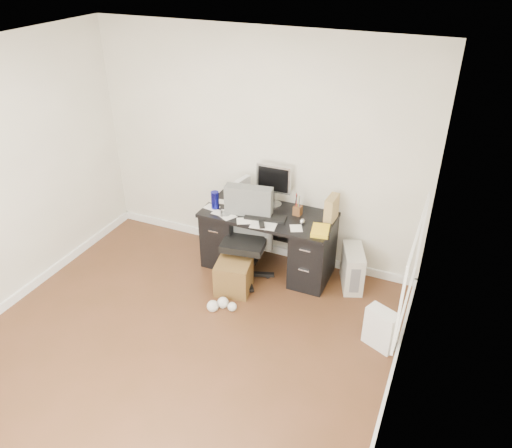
{
  "coord_description": "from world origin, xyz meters",
  "views": [
    {
      "loc": [
        2.14,
        -2.93,
        3.49
      ],
      "look_at": [
        0.34,
        1.2,
        0.86
      ],
      "focal_mm": 35.0,
      "sensor_mm": 36.0,
      "label": 1
    }
  ],
  "objects": [
    {
      "name": "office_chair",
      "position": [
        0.13,
        1.38,
        0.54
      ],
      "size": [
        0.7,
        0.7,
        1.09
      ],
      "primitive_type": null,
      "rotation": [
        0.0,
        0.0,
        0.16
      ],
      "color": "#535654",
      "rests_on": "ground"
    },
    {
      "name": "lcd_monitor",
      "position": [
        0.28,
        1.86,
        1.01
      ],
      "size": [
        0.41,
        0.24,
        0.51
      ],
      "primitive_type": null,
      "rotation": [
        0.0,
        0.0,
        0.03
      ],
      "color": "#BABBBF",
      "rests_on": "desk"
    },
    {
      "name": "magazine_file",
      "position": [
        0.99,
        1.78,
        0.9
      ],
      "size": [
        0.14,
        0.26,
        0.29
      ],
      "primitive_type": "cube",
      "rotation": [
        0.0,
        0.0,
        -0.05
      ],
      "color": "olive",
      "rests_on": "desk"
    },
    {
      "name": "desk_printer",
      "position": [
        -0.4,
        1.75,
        0.09
      ],
      "size": [
        0.38,
        0.34,
        0.18
      ],
      "primitive_type": "cube",
      "rotation": [
        0.0,
        0.0,
        0.31
      ],
      "color": "slate",
      "rests_on": "ground"
    },
    {
      "name": "loose_papers",
      "position": [
        0.1,
        1.6,
        0.75
      ],
      "size": [
        1.1,
        0.6,
        0.0
      ],
      "primitive_type": null,
      "color": "silver",
      "rests_on": "desk"
    },
    {
      "name": "paper_remote",
      "position": [
        0.35,
        1.39,
        0.76
      ],
      "size": [
        0.31,
        0.26,
        0.02
      ],
      "primitive_type": null,
      "rotation": [
        0.0,
        0.0,
        0.15
      ],
      "color": "silver",
      "rests_on": "desk"
    },
    {
      "name": "yellow_book",
      "position": [
        0.97,
        1.49,
        0.77
      ],
      "size": [
        0.24,
        0.28,
        0.04
      ],
      "primitive_type": "cube",
      "rotation": [
        0.0,
        0.0,
        0.18
      ],
      "color": "yellow",
      "rests_on": "desk"
    },
    {
      "name": "travel_mug",
      "position": [
        -0.31,
        1.53,
        0.85
      ],
      "size": [
        0.11,
        0.11,
        0.21
      ],
      "primitive_type": "cylinder",
      "rotation": [
        0.0,
        0.0,
        -0.17
      ],
      "color": "#151694",
      "rests_on": "desk"
    },
    {
      "name": "desk",
      "position": [
        0.3,
        1.65,
        0.4
      ],
      "size": [
        1.5,
        0.7,
        0.75
      ],
      "color": "black",
      "rests_on": "ground"
    },
    {
      "name": "white_binder",
      "position": [
        -0.09,
        1.79,
        0.9
      ],
      "size": [
        0.17,
        0.28,
        0.3
      ],
      "primitive_type": "cube",
      "rotation": [
        0.0,
        0.0,
        -0.19
      ],
      "color": "silver",
      "rests_on": "desk"
    },
    {
      "name": "computer_mouse",
      "position": [
        0.73,
        1.58,
        0.78
      ],
      "size": [
        0.07,
        0.07,
        0.06
      ],
      "primitive_type": "sphere",
      "rotation": [
        0.0,
        0.0,
        -0.14
      ],
      "color": "#BABBBF",
      "rests_on": "desk"
    },
    {
      "name": "room_shell",
      "position": [
        0.03,
        0.03,
        1.66
      ],
      "size": [
        4.02,
        4.02,
        2.71
      ],
      "color": "beige",
      "rests_on": "ground"
    },
    {
      "name": "pc_tower",
      "position": [
        1.3,
        1.72,
        0.23
      ],
      "size": [
        0.36,
        0.51,
        0.47
      ],
      "primitive_type": "cube",
      "rotation": [
        0.0,
        0.0,
        0.36
      ],
      "color": "beige",
      "rests_on": "ground"
    },
    {
      "name": "shopping_bag",
      "position": [
        1.79,
        0.88,
        0.21
      ],
      "size": [
        0.37,
        0.33,
        0.42
      ],
      "primitive_type": "cube",
      "rotation": [
        0.0,
        0.0,
        -0.42
      ],
      "color": "white",
      "rests_on": "ground"
    },
    {
      "name": "wicker_basket",
      "position": [
        0.12,
        1.1,
        0.19
      ],
      "size": [
        0.44,
        0.44,
        0.37
      ],
      "primitive_type": "cube",
      "rotation": [
        0.0,
        0.0,
        0.19
      ],
      "color": "#533A19",
      "rests_on": "ground"
    },
    {
      "name": "keyboard",
      "position": [
        0.31,
        1.53,
        0.76
      ],
      "size": [
        0.48,
        0.23,
        0.03
      ],
      "primitive_type": "cube",
      "rotation": [
        0.0,
        0.0,
        0.16
      ],
      "color": "black",
      "rests_on": "desk"
    },
    {
      "name": "ground",
      "position": [
        0.0,
        0.0,
        0.0
      ],
      "size": [
        4.0,
        4.0,
        0.0
      ],
      "primitive_type": "plane",
      "color": "#4D2F18",
      "rests_on": "ground"
    },
    {
      "name": "pen_cup",
      "position": [
        0.61,
        1.76,
        0.88
      ],
      "size": [
        0.12,
        0.12,
        0.26
      ],
      "primitive_type": null,
      "rotation": [
        0.0,
        0.0,
        -0.09
      ],
      "color": "brown",
      "rests_on": "desk"
    }
  ]
}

